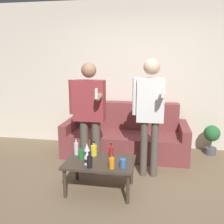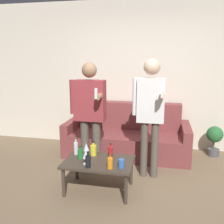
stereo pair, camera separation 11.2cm
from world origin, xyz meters
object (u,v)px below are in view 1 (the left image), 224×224
(couch, at_px, (126,136))
(coffee_table, at_px, (100,165))
(person_standing_right, at_px, (150,108))
(bottle_orange, at_px, (76,148))
(person_standing_left, at_px, (89,110))

(couch, height_order, coffee_table, couch)
(coffee_table, height_order, person_standing_right, person_standing_right)
(person_standing_right, bearing_deg, coffee_table, -138.50)
(couch, xyz_separation_m, person_standing_right, (0.43, -0.83, 0.70))
(bottle_orange, relative_size, person_standing_right, 0.14)
(couch, xyz_separation_m, person_standing_left, (-0.44, -0.80, 0.64))
(bottle_orange, bearing_deg, person_standing_right, 21.36)
(couch, relative_size, person_standing_right, 1.27)
(person_standing_left, distance_m, person_standing_right, 0.88)
(coffee_table, height_order, bottle_orange, bottle_orange)
(couch, bearing_deg, coffee_table, -96.88)
(coffee_table, xyz_separation_m, person_standing_left, (-0.28, 0.56, 0.59))
(person_standing_right, bearing_deg, bottle_orange, -158.64)
(person_standing_left, bearing_deg, couch, 61.05)
(bottle_orange, distance_m, person_standing_left, 0.61)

